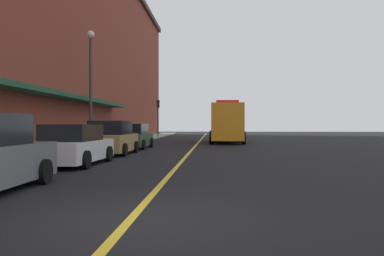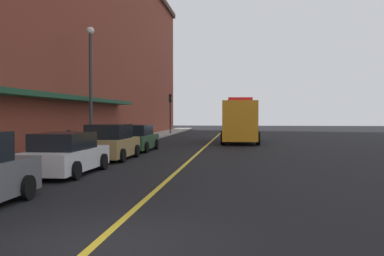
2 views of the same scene
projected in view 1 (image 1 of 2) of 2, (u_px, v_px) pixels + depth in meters
ground_plane at (197, 144)px, 31.51m from camera, size 112.00×112.00×0.00m
sidewalk_left at (120, 143)px, 31.85m from camera, size 2.40×70.00×0.15m
lane_center_stripe at (197, 144)px, 31.51m from camera, size 0.16×70.00×0.01m
brick_building_left at (46, 37)px, 31.09m from camera, size 9.95×64.00×16.67m
parked_car_1 at (74, 146)px, 15.04m from camera, size 2.08×4.57×1.53m
parked_car_2 at (112, 139)px, 20.38m from camera, size 2.18×4.23×1.72m
parked_car_3 at (133, 137)px, 25.45m from camera, size 2.14×4.41×1.59m
utility_truck at (226, 123)px, 34.31m from camera, size 2.85×9.49×3.43m
parking_meter_0 at (87, 133)px, 21.04m from camera, size 0.14×0.18×1.33m
parking_meter_1 at (73, 134)px, 18.87m from camera, size 0.14×0.18×1.33m
street_lamp_left at (91, 76)px, 23.52m from camera, size 0.44×0.44×6.94m
traffic_light_near at (158, 111)px, 47.20m from camera, size 0.38×0.36×4.30m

